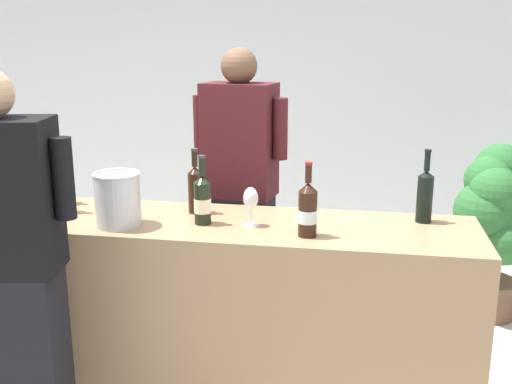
% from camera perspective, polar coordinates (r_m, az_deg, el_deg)
% --- Properties ---
extents(wall_back, '(8.00, 0.10, 2.80)m').
position_cam_1_polar(wall_back, '(5.24, 3.48, 10.18)').
color(wall_back, silver).
rests_on(wall_back, ground_plane).
extents(counter, '(2.32, 0.59, 0.97)m').
position_cam_1_polar(counter, '(2.97, -2.76, -11.81)').
color(counter, '#9E7A56').
rests_on(counter, ground_plane).
extents(wine_bottle_0, '(0.07, 0.07, 0.34)m').
position_cam_1_polar(wine_bottle_0, '(3.06, -18.01, 0.38)').
color(wine_bottle_0, black).
rests_on(wine_bottle_0, counter).
extents(wine_bottle_1, '(0.07, 0.07, 0.32)m').
position_cam_1_polar(wine_bottle_1, '(2.91, -5.83, 0.41)').
color(wine_bottle_1, black).
rests_on(wine_bottle_1, counter).
extents(wine_bottle_2, '(0.08, 0.08, 0.33)m').
position_cam_1_polar(wine_bottle_2, '(2.56, 4.96, -1.68)').
color(wine_bottle_2, black).
rests_on(wine_bottle_2, counter).
extents(wine_bottle_3, '(0.07, 0.07, 0.34)m').
position_cam_1_polar(wine_bottle_3, '(2.86, 15.83, -0.24)').
color(wine_bottle_3, black).
rests_on(wine_bottle_3, counter).
extents(wine_bottle_4, '(0.08, 0.08, 0.32)m').
position_cam_1_polar(wine_bottle_4, '(3.10, -20.17, 0.20)').
color(wine_bottle_4, black).
rests_on(wine_bottle_4, counter).
extents(wine_bottle_5, '(0.09, 0.09, 0.35)m').
position_cam_1_polar(wine_bottle_5, '(3.22, -18.27, 1.00)').
color(wine_bottle_5, black).
rests_on(wine_bottle_5, counter).
extents(wine_bottle_6, '(0.08, 0.08, 0.32)m').
position_cam_1_polar(wine_bottle_6, '(2.74, -5.14, -0.73)').
color(wine_bottle_6, black).
rests_on(wine_bottle_6, counter).
extents(wine_glass, '(0.08, 0.08, 0.18)m').
position_cam_1_polar(wine_glass, '(2.70, -0.51, -0.79)').
color(wine_glass, silver).
rests_on(wine_glass, counter).
extents(ice_bucket, '(0.21, 0.21, 0.25)m').
position_cam_1_polar(ice_bucket, '(2.77, -13.07, -0.65)').
color(ice_bucket, silver).
rests_on(ice_bucket, counter).
extents(person_server, '(0.54, 0.30, 1.75)m').
position_cam_1_polar(person_server, '(3.37, -1.53, -1.64)').
color(person_server, black).
rests_on(person_server, ground_plane).
extents(person_guest, '(0.58, 0.31, 1.70)m').
position_cam_1_polar(person_guest, '(2.58, -22.53, -8.75)').
color(person_guest, black).
rests_on(person_guest, ground_plane).
extents(potted_shrub, '(0.52, 0.54, 1.14)m').
position_cam_1_polar(potted_shrub, '(4.15, 21.73, -2.28)').
color(potted_shrub, brown).
rests_on(potted_shrub, ground_plane).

